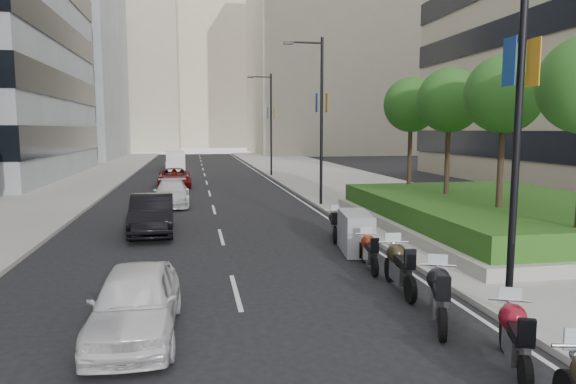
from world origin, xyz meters
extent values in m
plane|color=black|center=(0.00, 0.00, 0.00)|extent=(160.00, 160.00, 0.00)
cube|color=#9E9B93|center=(9.00, 30.00, 0.07)|extent=(10.00, 100.00, 0.15)
cube|color=#9E9B93|center=(-12.00, 30.00, 0.07)|extent=(8.00, 100.00, 0.15)
cube|color=silver|center=(3.70, 30.00, 0.01)|extent=(0.12, 100.00, 0.01)
cube|color=silver|center=(-1.50, 30.00, 0.01)|extent=(0.12, 100.00, 0.01)
cube|color=gray|center=(-24.00, 70.00, 15.00)|extent=(22.00, 26.00, 30.00)
cube|color=#B7AD93|center=(22.00, 80.00, 18.00)|extent=(28.00, 24.00, 36.00)
cube|color=#B7AD93|center=(-18.00, 100.00, 17.00)|extent=(26.00, 24.00, 34.00)
cube|color=#B7AD93|center=(2.00, 120.00, 19.00)|extent=(30.00, 24.00, 38.00)
cube|color=#A2A097|center=(10.00, 10.00, 0.35)|extent=(10.00, 14.00, 0.40)
cube|color=#244B15|center=(10.00, 10.00, 0.95)|extent=(9.40, 13.40, 0.80)
cylinder|color=#332319|center=(8.50, 8.00, 2.55)|extent=(0.22, 0.22, 4.00)
sphere|color=#1B571B|center=(8.50, 8.00, 5.45)|extent=(2.80, 2.80, 2.80)
cylinder|color=#332319|center=(8.50, 12.00, 2.55)|extent=(0.22, 0.22, 4.00)
sphere|color=#1B571B|center=(8.50, 12.00, 5.45)|extent=(2.80, 2.80, 2.80)
cylinder|color=#332319|center=(8.50, 16.00, 2.55)|extent=(0.22, 0.22, 4.00)
sphere|color=#1B571B|center=(8.50, 16.00, 5.45)|extent=(2.80, 2.80, 2.80)
cylinder|color=black|center=(4.30, 1.00, 4.50)|extent=(0.16, 0.16, 9.00)
cube|color=orange|center=(4.58, 1.00, 5.60)|extent=(0.02, 0.45, 1.00)
cube|color=navy|center=(4.02, 1.00, 5.60)|extent=(0.02, 0.45, 1.00)
cylinder|color=black|center=(4.30, 18.00, 4.50)|extent=(0.16, 0.16, 9.00)
cylinder|color=black|center=(3.40, 18.00, 8.70)|extent=(1.80, 0.10, 0.10)
cube|color=black|center=(2.50, 18.00, 8.65)|extent=(0.50, 0.22, 0.14)
cube|color=orange|center=(4.58, 18.00, 5.60)|extent=(0.02, 0.45, 1.00)
cube|color=navy|center=(4.02, 18.00, 5.60)|extent=(0.02, 0.45, 1.00)
cylinder|color=black|center=(4.30, 36.00, 4.50)|extent=(0.16, 0.16, 9.00)
cylinder|color=black|center=(3.40, 36.00, 8.70)|extent=(1.80, 0.10, 0.10)
cube|color=black|center=(2.50, 36.00, 8.65)|extent=(0.50, 0.22, 0.14)
cube|color=orange|center=(4.58, 36.00, 5.60)|extent=(0.02, 0.45, 1.00)
cube|color=navy|center=(4.02, 36.00, 5.60)|extent=(0.02, 0.45, 1.00)
cylinder|color=black|center=(2.59, -2.02, 0.31)|extent=(0.36, 0.63, 0.63)
cylinder|color=black|center=(3.23, -0.53, 0.31)|extent=(0.36, 0.63, 0.63)
cube|color=silver|center=(2.89, -1.32, 0.49)|extent=(0.62, 0.91, 0.43)
sphere|color=maroon|center=(3.02, -1.01, 0.87)|extent=(0.49, 0.49, 0.49)
cube|color=black|center=(2.77, -1.60, 0.81)|extent=(0.56, 0.81, 0.16)
cylinder|color=silver|center=(3.13, -0.76, 1.10)|extent=(0.71, 0.34, 0.05)
cylinder|color=black|center=(2.30, 0.16, 0.33)|extent=(0.37, 0.67, 0.67)
cylinder|color=black|center=(2.94, 1.76, 0.33)|extent=(0.37, 0.67, 0.67)
cube|color=silver|center=(2.60, 0.91, 0.52)|extent=(0.64, 0.97, 0.45)
sphere|color=black|center=(2.73, 1.24, 0.93)|extent=(0.52, 0.52, 0.52)
cube|color=black|center=(2.48, 0.61, 0.86)|extent=(0.58, 0.86, 0.17)
cylinder|color=silver|center=(2.84, 1.51, 1.16)|extent=(0.76, 0.35, 0.05)
cylinder|color=black|center=(2.60, 2.39, 0.34)|extent=(0.20, 0.69, 0.68)
cylinder|color=black|center=(2.77, 4.13, 0.34)|extent=(0.20, 0.69, 0.68)
cube|color=silver|center=(2.68, 3.21, 0.52)|extent=(0.42, 0.96, 0.46)
sphere|color=black|center=(2.71, 3.57, 0.94)|extent=(0.52, 0.52, 0.52)
cube|color=black|center=(2.65, 2.88, 0.87)|extent=(0.38, 0.85, 0.17)
cylinder|color=silver|center=(2.74, 3.86, 1.18)|extent=(0.81, 0.13, 0.05)
cylinder|color=black|center=(2.54, 4.70, 0.29)|extent=(0.18, 0.58, 0.57)
cylinder|color=black|center=(2.73, 6.15, 0.29)|extent=(0.18, 0.58, 0.57)
cube|color=silver|center=(2.63, 5.38, 0.44)|extent=(0.38, 0.81, 0.39)
sphere|color=maroon|center=(2.67, 5.68, 0.79)|extent=(0.44, 0.44, 0.44)
cube|color=black|center=(2.59, 5.11, 0.74)|extent=(0.35, 0.72, 0.15)
cylinder|color=silver|center=(2.70, 5.93, 0.99)|extent=(0.68, 0.14, 0.05)
cylinder|color=black|center=(2.77, 6.72, 0.33)|extent=(0.22, 0.68, 0.67)
cylinder|color=black|center=(3.00, 8.43, 0.33)|extent=(0.22, 0.68, 0.67)
cube|color=gray|center=(2.88, 7.58, 0.70)|extent=(1.22, 2.37, 1.35)
cylinder|color=black|center=(2.57, 9.01, 0.30)|extent=(0.25, 0.60, 0.59)
cylinder|color=black|center=(2.94, 10.50, 0.30)|extent=(0.25, 0.60, 0.59)
cube|color=silver|center=(2.74, 9.71, 0.46)|extent=(0.47, 0.86, 0.40)
sphere|color=black|center=(2.82, 10.02, 0.82)|extent=(0.46, 0.46, 0.46)
cube|color=black|center=(2.67, 9.43, 0.77)|extent=(0.43, 0.76, 0.15)
cylinder|color=silver|center=(2.88, 10.27, 1.03)|extent=(0.70, 0.21, 0.05)
imported|color=white|center=(-3.73, 1.54, 0.71)|extent=(1.76, 4.22, 1.43)
imported|color=black|center=(-4.19, 12.19, 0.79)|extent=(1.83, 4.83, 1.57)
imported|color=silver|center=(-3.73, 19.82, 0.68)|extent=(1.99, 4.75, 1.37)
imported|color=#640C0B|center=(-3.88, 28.90, 0.70)|extent=(2.48, 5.09, 1.39)
cube|color=white|center=(-4.25, 44.16, 0.99)|extent=(1.95, 4.77, 1.98)
cube|color=white|center=(-4.25, 42.36, 0.52)|extent=(1.83, 1.19, 1.04)
cylinder|color=black|center=(-5.00, 42.46, 0.33)|extent=(0.24, 0.66, 0.66)
cylinder|color=black|center=(-3.49, 42.46, 0.33)|extent=(0.24, 0.66, 0.66)
cylinder|color=black|center=(-5.00, 45.67, 0.33)|extent=(0.24, 0.66, 0.66)
cylinder|color=black|center=(-3.49, 45.67, 0.33)|extent=(0.24, 0.66, 0.66)
camera|label=1|loc=(-2.52, -8.92, 4.20)|focal=32.00mm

